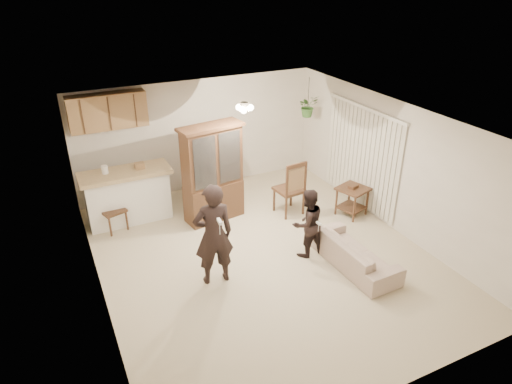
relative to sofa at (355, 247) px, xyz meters
name	(u,v)px	position (x,y,z in m)	size (l,w,h in m)	color
floor	(264,257)	(-1.29, 0.91, -0.37)	(6.50, 6.50, 0.00)	#C5B395
ceiling	(265,122)	(-1.29, 0.91, 2.13)	(5.50, 6.50, 0.02)	silver
wall_back	(199,135)	(-1.29, 4.16, 0.88)	(5.50, 0.02, 2.50)	silver
wall_front	(398,315)	(-1.29, -2.34, 0.88)	(5.50, 0.02, 2.50)	silver
wall_left	(93,232)	(-4.04, 0.91, 0.88)	(0.02, 6.50, 2.50)	silver
wall_right	(393,166)	(1.46, 0.91, 0.88)	(0.02, 6.50, 2.50)	silver
breakfast_bar	(128,198)	(-3.14, 3.26, 0.13)	(1.60, 0.55, 1.00)	white
bar_top	(125,173)	(-3.14, 3.26, 0.68)	(1.75, 0.70, 0.08)	tan
upper_cabinets	(108,111)	(-3.19, 3.98, 1.73)	(1.50, 0.34, 0.70)	olive
vertical_blinds	(361,157)	(1.42, 1.81, 0.73)	(0.06, 2.30, 2.10)	beige
ceiling_fixture	(244,107)	(-1.09, 2.11, 2.03)	(0.36, 0.36, 0.20)	#FFE4BF
hanging_plant	(308,106)	(1.01, 3.31, 1.48)	(0.43, 0.37, 0.48)	#265823
plant_cord	(309,92)	(1.01, 3.31, 1.81)	(0.01, 0.01, 0.65)	#29231E
sofa	(355,247)	(0.00, 0.00, 0.00)	(1.87, 0.73, 0.73)	beige
adult	(213,233)	(-2.31, 0.66, 0.53)	(0.66, 0.43, 1.80)	black
child	(307,221)	(-0.56, 0.66, 0.31)	(0.66, 0.51, 1.35)	black
china_hutch	(213,174)	(-1.57, 2.61, 0.61)	(1.32, 0.67, 1.99)	#312012
side_table	(352,201)	(1.04, 1.49, -0.05)	(0.70, 0.70, 0.68)	#312012
chair_bar	(114,217)	(-3.50, 3.02, -0.09)	(0.53, 0.53, 0.96)	#312012
chair_hutch_left	(203,181)	(-1.38, 3.81, -0.09)	(0.61, 0.61, 0.97)	#312012
chair_hutch_right	(289,198)	(-0.09, 2.14, -0.03)	(0.58, 0.58, 1.20)	#312012
controller_adult	(219,221)	(-2.35, 0.25, 0.98)	(0.05, 0.15, 0.05)	white
controller_child	(319,223)	(-0.53, 0.36, 0.42)	(0.03, 0.11, 0.03)	white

